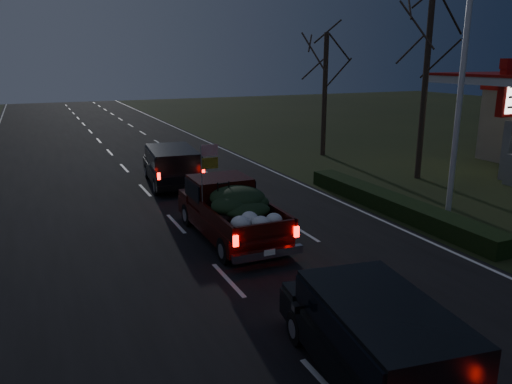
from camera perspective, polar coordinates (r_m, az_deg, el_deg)
name	(u,v)px	position (r m, az deg, el deg)	size (l,w,h in m)	color
ground	(228,280)	(13.14, -3.20, -10.06)	(120.00, 120.00, 0.00)	black
road_asphalt	(228,280)	(13.13, -3.20, -10.02)	(14.00, 120.00, 0.02)	black
hedge_row	(394,205)	(19.29, 15.48, -1.39)	(1.00, 10.00, 0.60)	black
light_pole	(464,61)	(19.00, 22.64, 13.65)	(0.50, 0.90, 9.16)	silver
bare_tree_mid	(429,41)	(24.69, 19.15, 16.03)	(3.60, 3.60, 8.50)	black
bare_tree_far	(326,65)	(29.65, 7.97, 14.21)	(3.60, 3.60, 7.00)	black
pickup_truck	(230,207)	(15.78, -2.97, -1.73)	(2.03, 5.22, 2.73)	#330A06
lead_suv	(172,163)	(22.64, -9.57, 3.30)	(2.49, 5.03, 1.39)	black
rear_suv	(378,334)	(9.12, 13.79, -15.51)	(2.53, 4.79, 1.31)	black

